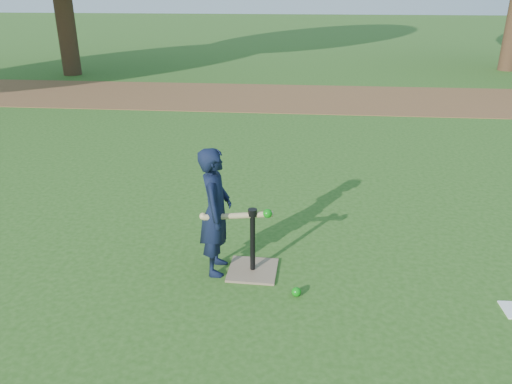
{
  "coord_description": "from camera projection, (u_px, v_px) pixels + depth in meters",
  "views": [
    {
      "loc": [
        0.58,
        -3.73,
        2.4
      ],
      "look_at": [
        0.17,
        0.42,
        0.65
      ],
      "focal_mm": 35.0,
      "sensor_mm": 36.0,
      "label": 1
    }
  ],
  "objects": [
    {
      "name": "ground",
      "position": [
        232.0,
        277.0,
        4.4
      ],
      "size": [
        80.0,
        80.0,
        0.0
      ],
      "primitive_type": "plane",
      "color": "#285116",
      "rests_on": "ground"
    },
    {
      "name": "dirt_strip",
      "position": [
        279.0,
        97.0,
        11.28
      ],
      "size": [
        24.0,
        3.0,
        0.01
      ],
      "primitive_type": "cube",
      "color": "brown",
      "rests_on": "ground"
    },
    {
      "name": "child",
      "position": [
        216.0,
        212.0,
        4.3
      ],
      "size": [
        0.29,
        0.43,
        1.15
      ],
      "primitive_type": "imported",
      "rotation": [
        0.0,
        0.0,
        1.62
      ],
      "color": "black",
      "rests_on": "ground"
    },
    {
      "name": "wiffle_ball_ground",
      "position": [
        296.0,
        292.0,
        4.13
      ],
      "size": [
        0.08,
        0.08,
        0.08
      ],
      "primitive_type": "sphere",
      "color": "#0B810E",
      "rests_on": "ground"
    },
    {
      "name": "batting_tee",
      "position": [
        253.0,
        261.0,
        4.46
      ],
      "size": [
        0.44,
        0.44,
        0.61
      ],
      "color": "#886F56",
      "rests_on": "ground"
    },
    {
      "name": "swing_action",
      "position": [
        241.0,
        215.0,
        4.27
      ],
      "size": [
        0.63,
        0.18,
        0.09
      ],
      "color": "tan",
      "rests_on": "ground"
    }
  ]
}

